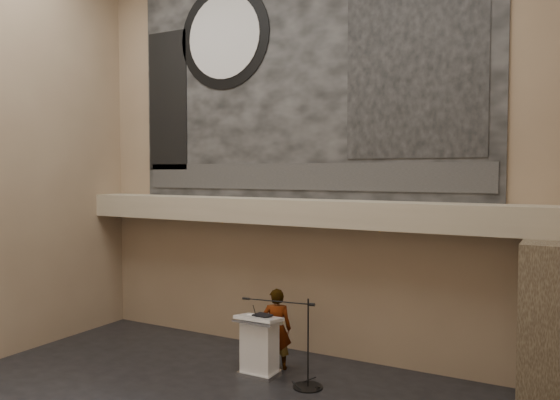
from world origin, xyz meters
The scene contains 16 objects.
wall_back centered at (0.00, 4.00, 4.25)m, with size 10.00×0.02×8.50m, color #826B52.
soffit centered at (0.00, 3.60, 2.95)m, with size 10.00×0.80×0.50m, color tan.
sprinkler_left centered at (-1.60, 3.55, 2.67)m, with size 0.04×0.04×0.06m, color #B2893D.
sprinkler_right centered at (1.90, 3.55, 2.67)m, with size 0.04×0.04×0.06m, color #B2893D.
banner centered at (0.00, 3.97, 5.70)m, with size 8.00×0.05×5.00m, color black.
banner_text_strip centered at (0.00, 3.93, 3.65)m, with size 7.76×0.02×0.55m, color #2C2C2C.
banner_clock_rim centered at (-1.80, 3.93, 6.70)m, with size 2.30×2.30×0.02m, color black.
banner_clock_face centered at (-1.80, 3.91, 6.70)m, with size 1.84×1.84×0.02m, color silver.
banner_building_print centered at (2.40, 3.93, 5.80)m, with size 2.60×0.02×3.60m, color black.
banner_brick_print centered at (-3.40, 3.93, 5.40)m, with size 1.10×0.02×3.20m, color black.
stone_pier centered at (4.65, 3.15, 1.35)m, with size 0.60×1.40×2.70m, color #463A2B.
lectern centered at (0.01, 2.40, 0.55)m, with size 0.78×0.56×1.14m.
binder centered at (0.06, 2.42, 1.12)m, with size 0.31×0.25×0.04m, color black.
papers centered at (-0.14, 2.35, 1.10)m, with size 0.20×0.28×0.01m, color white.
speaker_person centered at (0.12, 2.85, 0.77)m, with size 0.56×0.37×1.54m, color silver.
mic_stand centered at (1.00, 2.30, 0.23)m, with size 1.49×0.52×1.56m.
Camera 1 is at (5.09, -6.07, 3.75)m, focal length 35.00 mm.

